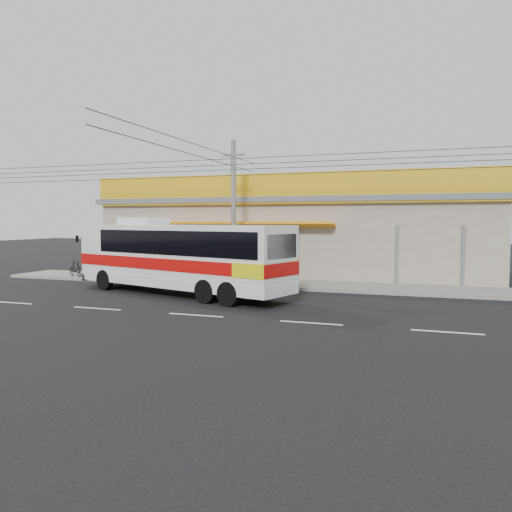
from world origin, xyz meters
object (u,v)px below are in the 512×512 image
(coach_bus, at_px, (181,254))
(motorbike_red, at_px, (178,272))
(utility_pole, at_px, (233,166))
(motorbike_dark, at_px, (76,269))

(coach_bus, height_order, motorbike_red, coach_bus)
(utility_pole, bearing_deg, motorbike_red, -175.87)
(motorbike_red, bearing_deg, utility_pole, -111.56)
(motorbike_dark, bearing_deg, utility_pole, -62.38)
(coach_bus, xyz_separation_m, utility_pole, (1.12, 3.35, 4.05))
(motorbike_dark, distance_m, utility_pole, 10.70)
(coach_bus, xyz_separation_m, motorbike_dark, (-8.20, 3.29, -1.20))
(coach_bus, relative_size, motorbike_red, 5.84)
(motorbike_dark, height_order, utility_pole, utility_pole)
(coach_bus, height_order, utility_pole, utility_pole)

